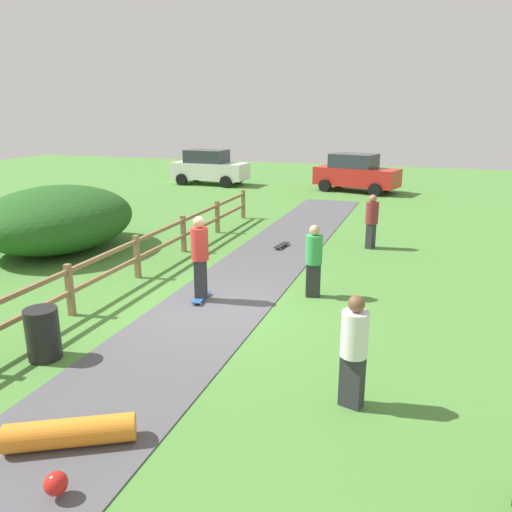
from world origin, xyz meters
TOP-DOWN VIEW (x-y plane):
  - ground_plane at (0.00, 0.00)m, footprint 60.00×60.00m
  - asphalt_path at (0.00, 0.00)m, footprint 2.40×28.00m
  - wooden_fence at (-2.60, 0.00)m, footprint 0.12×18.12m
  - bush_large at (-6.26, 2.85)m, footprint 4.12×4.94m
  - trash_bin at (-1.80, -3.01)m, footprint 0.56×0.56m
  - skater_riding at (-0.41, 0.33)m, footprint 0.42×0.82m
  - skater_fallen at (0.21, -4.92)m, footprint 1.57×1.47m
  - skateboard_loose at (0.05, 5.21)m, footprint 0.30×0.82m
  - bystander_maroon at (2.62, 6.08)m, footprint 0.47×0.47m
  - bystander_white at (3.38, -2.78)m, footprint 0.47×0.47m
  - bystander_green at (1.87, 1.40)m, footprint 0.47×0.47m
  - parked_car_white at (-7.62, 17.12)m, footprint 4.26×2.12m
  - parked_car_red at (0.57, 17.13)m, footprint 4.49×2.78m

SIDE VIEW (x-z plane):
  - ground_plane at x=0.00m, z-range 0.00..0.00m
  - asphalt_path at x=0.00m, z-range 0.00..0.02m
  - skateboard_loose at x=0.05m, z-range 0.05..0.13m
  - skater_fallen at x=0.21m, z-range 0.02..0.38m
  - trash_bin at x=-1.80m, z-range 0.00..0.90m
  - wooden_fence at x=-2.60m, z-range 0.12..1.22m
  - bystander_maroon at x=2.62m, z-range 0.08..1.73m
  - bystander_green at x=1.87m, z-range 0.08..1.75m
  - bystander_white at x=3.38m, z-range 0.08..1.77m
  - parked_car_white at x=-7.62m, z-range 0.00..1.92m
  - parked_car_red at x=0.57m, z-range 0.00..1.92m
  - bush_large at x=-6.26m, z-range 0.00..1.92m
  - skater_riding at x=-0.41m, z-range 0.14..2.04m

